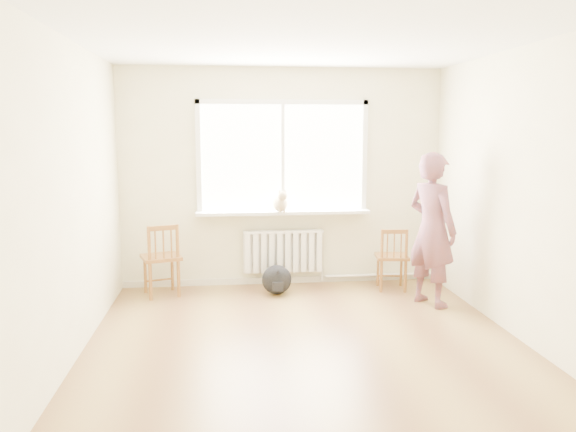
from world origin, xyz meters
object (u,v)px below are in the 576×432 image
object	(u,v)px
backpack	(277,280)
person	(432,229)
chair_left	(162,260)
cat	(280,202)
chair_right	(392,259)

from	to	relation	value
backpack	person	bearing A→B (deg)	-19.20
chair_left	cat	xyz separation A→B (m)	(1.42, 0.23, 0.63)
chair_right	cat	bearing A→B (deg)	-4.02
chair_left	person	bearing A→B (deg)	149.83
chair_right	backpack	world-z (taller)	chair_right
person	backpack	size ratio (longest dim) A/B	4.83
person	chair_right	bearing A→B (deg)	-5.61
chair_right	backpack	bearing A→B (deg)	8.44
chair_right	cat	distance (m)	1.53
chair_right	person	bearing A→B (deg)	120.67
chair_right	person	size ratio (longest dim) A/B	0.45
chair_right	person	world-z (taller)	person
person	backpack	bearing A→B (deg)	42.22
chair_left	backpack	bearing A→B (deg)	159.02
cat	backpack	distance (m)	0.94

